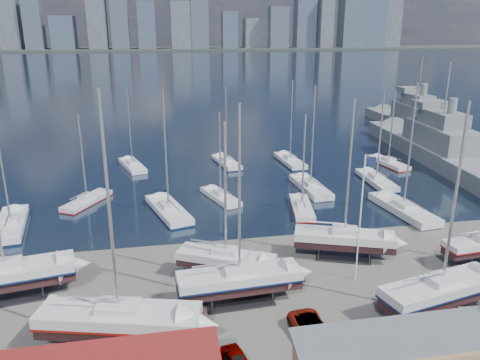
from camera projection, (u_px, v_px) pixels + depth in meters
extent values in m
plane|color=#605E59|center=(317.00, 281.00, 41.88)|extent=(1400.00, 1400.00, 0.00)
cube|color=#182239|center=(169.00, 64.00, 332.36)|extent=(1400.00, 600.00, 0.40)
cube|color=#2D332D|center=(160.00, 49.00, 575.57)|extent=(1400.00, 80.00, 2.20)
cube|color=#595E66|center=(9.00, 11.00, 532.41)|extent=(22.49, 24.47, 83.83)
cube|color=#3D4756|center=(34.00, 24.00, 534.59)|extent=(19.55, 21.83, 55.97)
cube|color=#475166|center=(64.00, 33.00, 548.73)|extent=(26.03, 30.49, 37.14)
cube|color=#595E66|center=(96.00, 10.00, 537.29)|extent=(21.60, 16.58, 87.63)
cube|color=#3D4756|center=(120.00, 19.00, 546.15)|extent=(19.42, 28.42, 67.60)
cube|color=#475166|center=(146.00, 25.00, 556.55)|extent=(20.24, 23.80, 54.09)
cube|color=#595E66|center=(181.00, 25.00, 560.69)|extent=(24.62, 19.72, 54.00)
cube|color=#3D4756|center=(199.00, 24.00, 562.58)|extent=(20.75, 17.93, 55.97)
cube|color=#475166|center=(229.00, 30.00, 569.37)|extent=(18.36, 16.25, 43.03)
cube|color=#595E66|center=(255.00, 33.00, 594.56)|extent=(28.49, 22.03, 35.69)
cube|color=#3D4756|center=(278.00, 28.00, 580.36)|extent=(23.34, 17.87, 49.11)
cube|color=#475166|center=(305.00, 17.00, 597.12)|extent=(25.35, 19.79, 75.95)
cube|color=#595E66|center=(324.00, 24.00, 597.91)|extent=(17.00, 27.45, 57.67)
cube|color=#3D4756|center=(353.00, 4.00, 597.06)|extent=(29.28, 24.05, 106.04)
cube|color=#475166|center=(372.00, 18.00, 616.34)|extent=(30.82, 28.37, 74.41)
cube|color=#595E66|center=(392.00, 17.00, 622.85)|extent=(21.74, 17.03, 77.48)
cube|color=#2D2D33|center=(10.00, 297.00, 39.10)|extent=(6.30, 3.74, 0.16)
cube|color=black|center=(7.00, 281.00, 38.64)|extent=(11.03, 4.47, 0.86)
cube|color=silver|center=(5.00, 272.00, 38.38)|extent=(11.11, 4.91, 0.86)
cube|color=#0D1A42|center=(6.00, 276.00, 38.50)|extent=(11.22, 4.96, 0.17)
cube|color=silver|center=(4.00, 264.00, 38.17)|extent=(2.97, 2.26, 0.50)
cube|color=#2D2D33|center=(122.00, 346.00, 33.10)|extent=(6.70, 4.33, 0.16)
cube|color=black|center=(120.00, 327.00, 32.63)|extent=(11.54, 5.49, 0.90)
cube|color=silver|center=(119.00, 315.00, 32.36)|extent=(11.66, 5.94, 0.90)
cube|color=maroon|center=(119.00, 321.00, 32.48)|extent=(11.77, 6.00, 0.18)
cube|color=silver|center=(118.00, 307.00, 32.15)|extent=(3.20, 2.55, 0.50)
cylinder|color=#B2B2B7|center=(109.00, 207.00, 29.93)|extent=(0.22, 0.22, 15.16)
cube|color=#2D2D33|center=(226.00, 279.00, 42.10)|extent=(5.28, 4.19, 0.16)
cube|color=black|center=(226.00, 264.00, 41.66)|extent=(8.71, 5.91, 0.70)
cube|color=silver|center=(226.00, 257.00, 41.45)|extent=(8.88, 6.23, 0.70)
cube|color=silver|center=(226.00, 251.00, 41.27)|extent=(2.62, 2.32, 0.50)
cylinder|color=#B2B2B7|center=(225.00, 190.00, 39.56)|extent=(0.22, 0.22, 11.80)
cube|color=#2D2D33|center=(239.00, 301.00, 38.57)|extent=(5.68, 2.87, 0.16)
cube|color=black|center=(239.00, 285.00, 38.11)|extent=(10.20, 3.00, 0.81)
cube|color=silver|center=(239.00, 276.00, 37.86)|extent=(10.23, 3.42, 0.81)
cube|color=#0D1A42|center=(239.00, 280.00, 37.98)|extent=(10.33, 3.45, 0.16)
cube|color=silver|center=(239.00, 269.00, 37.67)|extent=(2.62, 1.84, 0.50)
cylinder|color=#B2B2B7|center=(239.00, 192.00, 35.69)|extent=(0.22, 0.22, 13.61)
cube|color=#2D2D33|center=(343.00, 257.00, 46.13)|extent=(5.78, 4.10, 0.16)
cube|color=black|center=(344.00, 243.00, 45.68)|extent=(9.77, 5.49, 0.77)
cube|color=silver|center=(344.00, 236.00, 45.45)|extent=(9.91, 5.86, 0.77)
cube|color=silver|center=(345.00, 230.00, 45.25)|extent=(2.81, 2.35, 0.50)
cylinder|color=#B2B2B7|center=(349.00, 168.00, 43.38)|extent=(0.22, 0.22, 12.93)
cube|color=#2D2D33|center=(438.00, 313.00, 37.00)|extent=(6.11, 3.79, 0.16)
cube|color=black|center=(441.00, 296.00, 36.54)|extent=(10.62, 4.67, 0.83)
cube|color=silver|center=(442.00, 286.00, 36.29)|extent=(10.71, 5.09, 0.83)
cube|color=#0D1A42|center=(441.00, 291.00, 36.40)|extent=(10.82, 5.14, 0.17)
cube|color=silver|center=(443.00, 279.00, 36.09)|extent=(2.90, 2.26, 0.50)
cylinder|color=#B2B2B7|center=(455.00, 197.00, 34.06)|extent=(0.22, 0.22, 13.95)
cube|color=black|center=(12.00, 231.00, 53.07)|extent=(3.94, 10.64, 0.83)
cube|color=silver|center=(11.00, 224.00, 52.82)|extent=(4.37, 10.70, 0.83)
cube|color=#0D1A42|center=(12.00, 227.00, 52.93)|extent=(4.41, 10.81, 0.17)
cube|color=silver|center=(10.00, 219.00, 52.61)|extent=(2.10, 2.82, 0.50)
cylinder|color=#B2B2B7|center=(1.00, 161.00, 50.57)|extent=(0.22, 0.22, 14.03)
cube|color=black|center=(88.00, 205.00, 60.74)|extent=(5.75, 8.00, 0.65)
cube|color=silver|center=(87.00, 201.00, 60.55)|extent=(6.04, 8.17, 0.65)
cube|color=maroon|center=(87.00, 203.00, 60.64)|extent=(6.10, 8.25, 0.13)
cube|color=silver|center=(87.00, 196.00, 60.37)|extent=(2.20, 2.44, 0.50)
cylinder|color=#B2B2B7|center=(82.00, 157.00, 58.79)|extent=(0.22, 0.22, 10.97)
cube|color=black|center=(133.00, 170.00, 76.61)|extent=(4.54, 9.17, 0.71)
cube|color=silver|center=(132.00, 165.00, 76.39)|extent=(4.90, 9.28, 0.71)
cube|color=silver|center=(132.00, 162.00, 76.21)|extent=(2.07, 2.56, 0.50)
cylinder|color=#B2B2B7|center=(130.00, 127.00, 74.46)|extent=(0.22, 0.22, 12.06)
cube|color=black|center=(169.00, 216.00, 57.41)|extent=(5.22, 10.76, 0.84)
cube|color=silver|center=(169.00, 210.00, 57.16)|extent=(5.64, 10.87, 0.84)
cube|color=#0D1A42|center=(169.00, 213.00, 57.27)|extent=(5.70, 10.98, 0.17)
cube|color=silver|center=(168.00, 205.00, 56.95)|extent=(2.40, 2.99, 0.50)
cylinder|color=#B2B2B7|center=(166.00, 150.00, 54.89)|extent=(0.22, 0.22, 14.14)
cube|color=black|center=(221.00, 201.00, 62.24)|extent=(4.38, 8.33, 0.65)
cube|color=silver|center=(221.00, 197.00, 62.05)|extent=(4.70, 8.44, 0.65)
cube|color=silver|center=(220.00, 192.00, 61.87)|extent=(1.93, 2.36, 0.50)
cylinder|color=#B2B2B7|center=(220.00, 154.00, 60.29)|extent=(0.22, 0.22, 10.98)
cube|color=black|center=(226.00, 166.00, 78.61)|extent=(3.63, 9.24, 0.72)
cube|color=silver|center=(226.00, 162.00, 78.39)|extent=(4.00, 9.31, 0.72)
cube|color=#0D1A42|center=(226.00, 164.00, 78.49)|extent=(4.04, 9.40, 0.14)
cube|color=silver|center=(226.00, 158.00, 78.21)|extent=(1.87, 2.47, 0.50)
cylinder|color=#B2B2B7|center=(226.00, 124.00, 76.45)|extent=(0.22, 0.22, 12.17)
cube|color=black|center=(301.00, 212.00, 58.39)|extent=(3.57, 8.63, 0.67)
cube|color=silver|center=(302.00, 207.00, 58.18)|extent=(3.91, 8.70, 0.67)
cube|color=maroon|center=(302.00, 210.00, 58.28)|extent=(3.95, 8.78, 0.13)
cube|color=silver|center=(302.00, 203.00, 58.01)|extent=(1.79, 2.33, 0.50)
cylinder|color=#B2B2B7|center=(304.00, 161.00, 56.37)|extent=(0.22, 0.22, 11.34)
cube|color=black|center=(310.00, 192.00, 65.94)|extent=(2.87, 10.28, 0.81)
cube|color=silver|center=(310.00, 187.00, 65.70)|extent=(3.30, 10.30, 0.81)
cube|color=silver|center=(311.00, 182.00, 65.50)|extent=(1.82, 2.62, 0.50)
cylinder|color=#B2B2B7|center=(313.00, 136.00, 63.50)|extent=(0.22, 0.22, 13.75)
cube|color=black|center=(290.00, 165.00, 79.30)|extent=(2.85, 9.79, 0.77)
cube|color=silver|center=(290.00, 161.00, 79.06)|extent=(3.26, 9.81, 0.77)
cube|color=#0D1A42|center=(290.00, 163.00, 79.17)|extent=(3.29, 9.91, 0.15)
cube|color=silver|center=(290.00, 157.00, 78.87)|extent=(1.76, 2.51, 0.50)
cylinder|color=#B2B2B7|center=(291.00, 120.00, 76.97)|extent=(0.22, 0.22, 13.06)
cube|color=black|center=(403.00, 215.00, 57.63)|extent=(3.80, 11.20, 0.88)
cube|color=silver|center=(403.00, 209.00, 57.36)|extent=(4.26, 11.25, 0.88)
cube|color=silver|center=(404.00, 204.00, 57.15)|extent=(2.13, 2.93, 0.50)
cylinder|color=#B2B2B7|center=(410.00, 147.00, 54.99)|extent=(0.22, 0.22, 14.82)
cube|color=black|center=(376.00, 185.00, 68.97)|extent=(2.84, 9.98, 0.79)
cube|color=silver|center=(376.00, 180.00, 68.73)|extent=(3.26, 10.00, 0.79)
cube|color=#0D1A42|center=(376.00, 182.00, 68.84)|extent=(3.29, 10.10, 0.16)
cube|color=silver|center=(377.00, 176.00, 68.53)|extent=(1.78, 2.55, 0.50)
cylinder|color=#B2B2B7|center=(381.00, 133.00, 66.59)|extent=(0.22, 0.22, 13.33)
cube|color=black|center=(388.00, 167.00, 78.26)|extent=(3.37, 8.96, 0.70)
cube|color=silver|center=(388.00, 163.00, 78.05)|extent=(3.73, 9.01, 0.70)
cube|color=maroon|center=(388.00, 164.00, 78.14)|extent=(3.77, 9.10, 0.14)
cube|color=silver|center=(389.00, 159.00, 77.86)|extent=(1.78, 2.38, 0.50)
cylinder|color=#B2B2B7|center=(392.00, 126.00, 76.16)|extent=(0.22, 0.22, 11.80)
cube|color=slate|center=(438.00, 158.00, 80.81)|extent=(12.05, 47.90, 4.27)
cube|color=slate|center=(441.00, 136.00, 79.62)|extent=(7.62, 17.09, 3.60)
cube|color=slate|center=(443.00, 118.00, 78.72)|extent=(5.43, 9.87, 2.40)
cube|color=slate|center=(431.00, 104.00, 82.70)|extent=(5.73, 5.22, 1.20)
cylinder|color=#B2B2B7|center=(447.00, 87.00, 77.15)|extent=(0.30, 0.30, 8.00)
cube|color=slate|center=(414.00, 129.00, 105.27)|extent=(8.20, 41.02, 3.67)
cube|color=slate|center=(416.00, 113.00, 104.17)|extent=(5.80, 14.48, 3.60)
cube|color=slate|center=(418.00, 100.00, 103.27)|extent=(4.25, 8.31, 2.40)
cube|color=slate|center=(410.00, 90.00, 106.60)|extent=(4.73, 4.26, 1.20)
cylinder|color=#B2B2B7|center=(421.00, 76.00, 101.70)|extent=(0.30, 0.30, 8.00)
imported|color=gray|center=(359.00, 340.00, 32.58)|extent=(4.88, 3.41, 1.53)
imported|color=gray|center=(314.00, 331.00, 33.66)|extent=(2.90, 5.36, 1.43)
cylinder|color=white|center=(360.00, 220.00, 40.37)|extent=(0.12, 0.12, 11.63)
cube|color=#151E42|center=(370.00, 161.00, 38.87)|extent=(0.97, 0.05, 0.68)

